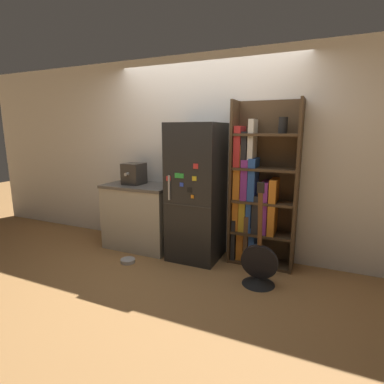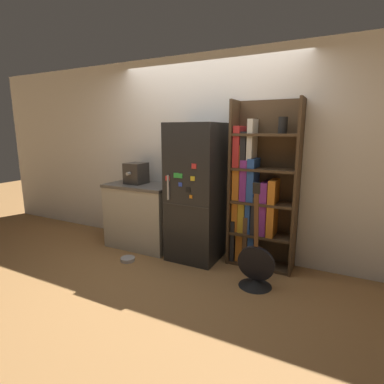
{
  "view_description": "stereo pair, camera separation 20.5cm",
  "coord_description": "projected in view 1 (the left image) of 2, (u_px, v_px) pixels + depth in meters",
  "views": [
    {
      "loc": [
        1.46,
        -3.27,
        1.63
      ],
      "look_at": [
        -0.06,
        0.15,
        0.86
      ],
      "focal_mm": 28.0,
      "sensor_mm": 36.0,
      "label": 1
    },
    {
      "loc": [
        1.64,
        -3.18,
        1.63
      ],
      "look_at": [
        -0.06,
        0.15,
        0.86
      ],
      "focal_mm": 28.0,
      "sensor_mm": 36.0,
      "label": 2
    }
  ],
  "objects": [
    {
      "name": "refrigerator",
      "position": [
        196.0,
        192.0,
        3.79
      ],
      "size": [
        0.63,
        0.63,
        1.73
      ],
      "color": "black",
      "rests_on": "ground_plane"
    },
    {
      "name": "pet_bowl",
      "position": [
        128.0,
        260.0,
        3.78
      ],
      "size": [
        0.18,
        0.18,
        0.05
      ],
      "color": "#B7B7BC",
      "rests_on": "ground_plane"
    },
    {
      "name": "ground_plane",
      "position": [
        192.0,
        260.0,
        3.84
      ],
      "size": [
        16.0,
        16.0,
        0.0
      ],
      "primitive_type": "plane",
      "color": "#A87542"
    },
    {
      "name": "wall_back",
      "position": [
        206.0,
        156.0,
        4.0
      ],
      "size": [
        8.0,
        0.05,
        2.6
      ],
      "color": "white",
      "rests_on": "ground_plane"
    },
    {
      "name": "espresso_machine",
      "position": [
        134.0,
        174.0,
        4.15
      ],
      "size": [
        0.25,
        0.34,
        0.29
      ],
      "color": "#38332D",
      "rests_on": "kitchen_counter"
    },
    {
      "name": "bookshelf",
      "position": [
        256.0,
        194.0,
        3.65
      ],
      "size": [
        0.78,
        0.34,
        1.98
      ],
      "color": "#4C3823",
      "rests_on": "ground_plane"
    },
    {
      "name": "guitar",
      "position": [
        259.0,
        270.0,
        3.21
      ],
      "size": [
        0.39,
        0.36,
        1.14
      ],
      "color": "black",
      "rests_on": "ground_plane"
    },
    {
      "name": "kitchen_counter",
      "position": [
        141.0,
        216.0,
        4.23
      ],
      "size": [
        0.97,
        0.6,
        0.9
      ],
      "color": "#BCB7A8",
      "rests_on": "ground_plane"
    }
  ]
}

